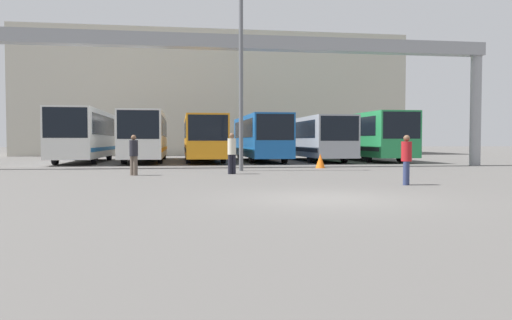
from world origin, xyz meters
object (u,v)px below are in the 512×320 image
Objects in this scene: bus_slot_2 at (203,136)px; lamp_post at (241,66)px; traffic_cone at (320,161)px; bus_slot_3 at (260,136)px; pedestrian_mid_right at (232,152)px; bus_slot_0 at (84,133)px; pedestrian_far_center at (406,159)px; pedestrian_near_right at (134,154)px; bus_slot_1 at (146,134)px; bus_slot_4 at (315,136)px; bus_slot_5 at (366,134)px.

bus_slot_2 is 11.54m from lamp_post.
traffic_cone is at bearing -59.08° from bus_slot_2.
bus_slot_3 reaches higher than pedestrian_mid_right.
bus_slot_0 is 6.37× the size of pedestrian_mid_right.
lamp_post is (0.66, 2.16, 3.97)m from pedestrian_mid_right.
pedestrian_far_center is at bearing -84.81° from bus_slot_3.
bus_slot_3 reaches higher than bus_slot_2.
bus_slot_3 is 6.29× the size of pedestrian_mid_right.
pedestrian_near_right is (-7.31, -12.95, -0.89)m from bus_slot_3.
bus_slot_2 is at bearing 3.15° from bus_slot_0.
bus_slot_1 reaches higher than bus_slot_4.
pedestrian_far_center is (5.57, -19.24, -0.88)m from bus_slot_2.
bus_slot_2 is 1.06× the size of bus_slot_4.
bus_slot_3 is 1.21× the size of lamp_post.
bus_slot_2 is at bearing 172.77° from bus_slot_3.
bus_slot_0 is 0.89× the size of bus_slot_1.
bus_slot_1 is 1.05× the size of bus_slot_2.
pedestrian_far_center is at bearing -62.24° from lamp_post.
bus_slot_4 reaches higher than pedestrian_near_right.
traffic_cone is at bearing 18.29° from pedestrian_mid_right.
bus_slot_3 is 9.10m from traffic_cone.
pedestrian_mid_right is (-3.27, -12.70, -0.84)m from bus_slot_3.
bus_slot_1 is 1.11× the size of bus_slot_4.
bus_slot_1 reaches higher than pedestrian_mid_right.
bus_slot_3 is 13.15m from pedestrian_mid_right.
bus_slot_2 is at bearing 96.47° from lamp_post.
bus_slot_4 is at bearing 76.49° from traffic_cone.
bus_slot_2 reaches higher than traffic_cone.
lamp_post is (1.25, -11.03, 3.16)m from bus_slot_2.
pedestrian_far_center is at bearing -64.20° from bus_slot_1.
bus_slot_3 is at bearing 55.98° from pedestrian_mid_right.
pedestrian_near_right is (4.29, -13.02, -1.04)m from bus_slot_0.
traffic_cone is at bearing 57.09° from pedestrian_near_right.
pedestrian_mid_right is (-7.14, -12.84, -0.80)m from bus_slot_4.
bus_slot_3 is 3.87m from bus_slot_4.
bus_slot_1 is 21.71m from pedestrian_far_center.
bus_slot_4 is 9.31m from traffic_cone.
lamp_post is (4.70, 2.41, 4.01)m from pedestrian_near_right.
bus_slot_3 is at bearing 100.99° from traffic_cone.
bus_slot_4 is 6.45× the size of pedestrian_mid_right.
pedestrian_mid_right is (-11.01, -13.09, -0.96)m from bus_slot_5.
bus_slot_3 reaches higher than pedestrian_far_center.
lamp_post is (-6.48, -10.67, 3.17)m from bus_slot_4.
lamp_post reaches higher than bus_slot_1.
pedestrian_mid_right is 0.19× the size of lamp_post.
bus_slot_1 is at bearing 178.56° from bus_slot_5.
bus_slot_2 is at bearing 177.36° from bus_slot_4.
bus_slot_5 reaches higher than pedestrian_far_center.
bus_slot_4 reaches higher than traffic_cone.
bus_slot_5 is at bearing -161.42° from pedestrian_far_center.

